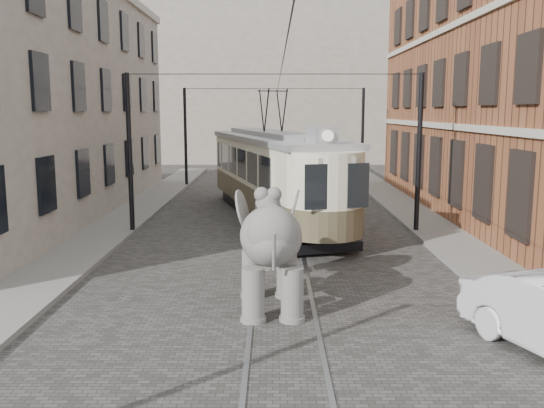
{
  "coord_description": "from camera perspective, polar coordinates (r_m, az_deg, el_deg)",
  "views": [
    {
      "loc": [
        -0.22,
        -15.84,
        4.6
      ],
      "look_at": [
        -0.27,
        -0.06,
        2.1
      ],
      "focal_mm": 38.65,
      "sensor_mm": 36.0,
      "label": 1
    }
  ],
  "objects": [
    {
      "name": "tram_rails",
      "position": [
        16.49,
        0.93,
        -7.15
      ],
      "size": [
        1.54,
        80.0,
        0.02
      ],
      "primitive_type": null,
      "color": "slate",
      "rests_on": "ground"
    },
    {
      "name": "elephant",
      "position": [
        13.67,
        -0.1,
        -4.75
      ],
      "size": [
        2.65,
        4.53,
        2.7
      ],
      "primitive_type": null,
      "rotation": [
        0.0,
        0.0,
        0.05
      ],
      "color": "#5E5B57",
      "rests_on": "ground"
    },
    {
      "name": "ground",
      "position": [
        16.49,
        0.93,
        -7.19
      ],
      "size": [
        120.0,
        120.0,
        0.0
      ],
      "primitive_type": "plane",
      "color": "#484542"
    },
    {
      "name": "distant_block",
      "position": [
        55.89,
        0.39,
        11.48
      ],
      "size": [
        28.0,
        10.0,
        14.0
      ],
      "primitive_type": "cube",
      "color": "gray",
      "rests_on": "ground"
    },
    {
      "name": "sidewalk_left",
      "position": [
        17.63,
        -20.85,
        -6.47
      ],
      "size": [
        2.0,
        60.0,
        0.15
      ],
      "primitive_type": "cube",
      "color": "slate",
      "rests_on": "ground"
    },
    {
      "name": "brick_building",
      "position": [
        27.29,
        24.94,
        11.13
      ],
      "size": [
        8.0,
        26.0,
        12.0
      ],
      "primitive_type": "cube",
      "color": "brown",
      "rests_on": "ground"
    },
    {
      "name": "tram",
      "position": [
        24.94,
        0.1,
        4.75
      ],
      "size": [
        6.33,
        14.12,
        5.5
      ],
      "primitive_type": null,
      "rotation": [
        0.0,
        0.0,
        0.26
      ],
      "color": "beige",
      "rests_on": "ground"
    },
    {
      "name": "sidewalk_right",
      "position": [
        17.61,
        20.99,
        -6.5
      ],
      "size": [
        2.0,
        60.0,
        0.15
      ],
      "primitive_type": "cube",
      "color": "slate",
      "rests_on": "ground"
    },
    {
      "name": "catenary",
      "position": [
        20.9,
        0.22,
        4.62
      ],
      "size": [
        11.0,
        30.2,
        6.0
      ],
      "primitive_type": null,
      "color": "black",
      "rests_on": "ground"
    },
    {
      "name": "stucco_building",
      "position": [
        28.0,
        -22.79,
        9.14
      ],
      "size": [
        7.0,
        24.0,
        10.0
      ],
      "primitive_type": "cube",
      "color": "gray",
      "rests_on": "ground"
    }
  ]
}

